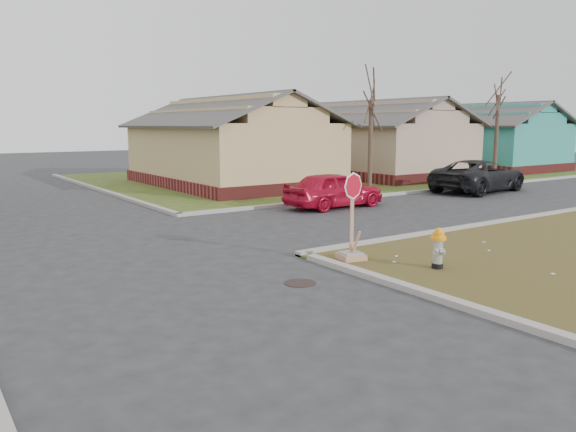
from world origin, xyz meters
TOP-DOWN VIEW (x-y plane):
  - ground at (0.00, 0.00)m, footprint 120.00×120.00m
  - verge_far_right at (22.00, 18.00)m, footprint 37.00×19.00m
  - curbs at (0.00, 5.00)m, footprint 80.00×40.00m
  - manhole at (2.20, -0.50)m, footprint 0.64×0.64m
  - side_house_yellow at (10.00, 16.50)m, footprint 7.60×11.60m
  - side_house_tan at (20.00, 16.50)m, footprint 7.60×11.60m
  - side_house_teal at (30.00, 16.50)m, footprint 7.60×11.60m
  - tree_mid_right at (14.00, 10.20)m, footprint 0.22×0.22m
  - tree_far_right at (24.00, 10.50)m, footprint 0.22×0.22m
  - fire_hydrant at (5.26, -1.39)m, footprint 0.33×0.33m
  - stop_sign at (4.26, 0.31)m, footprint 0.58×0.56m
  - red_sedan at (9.37, 7.20)m, footprint 4.11×1.74m
  - dark_pickup at (18.30, 7.31)m, footprint 5.71×3.20m

SIDE VIEW (x-z plane):
  - ground at x=0.00m, z-range 0.00..0.00m
  - curbs at x=0.00m, z-range -0.06..0.06m
  - manhole at x=2.20m, z-range 0.00..0.01m
  - verge_far_right at x=22.00m, z-range 0.00..0.05m
  - stop_sign at x=4.26m, z-range -0.53..1.50m
  - fire_hydrant at x=5.26m, z-range 0.09..0.99m
  - red_sedan at x=9.37m, z-range 0.00..1.39m
  - dark_pickup at x=18.30m, z-range 0.00..1.51m
  - tree_mid_right at x=14.00m, z-range 0.05..4.25m
  - side_house_yellow at x=10.00m, z-range -0.16..4.54m
  - side_house_tan at x=20.00m, z-range -0.16..4.54m
  - side_house_teal at x=30.00m, z-range -0.16..4.54m
  - tree_far_right at x=24.00m, z-range 0.05..4.81m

